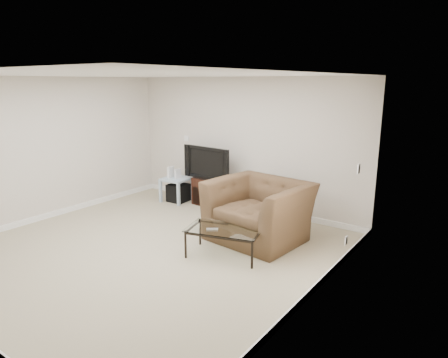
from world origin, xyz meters
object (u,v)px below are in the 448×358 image
Objects in this scene: side_table at (176,190)px; coffee_table at (224,242)px; tv_stand at (211,191)px; subwoofer at (178,193)px; recliner at (259,201)px; television at (210,162)px.

side_table reaches higher than coffee_table.
tv_stand is 0.73m from subwoofer.
coffee_table is at bearing -88.53° from recliner.
coffee_table reaches higher than subwoofer.
recliner is at bearing -27.53° from tv_stand.
tv_stand is 2.45m from coffee_table.
tv_stand reaches higher than subwoofer.
television is 0.97m from side_table.
side_table is 2.84m from coffee_table.
recliner is (1.70, -0.96, -0.25)m from television.
tv_stand is at bearing 131.96° from coffee_table.
coffee_table is at bearing -43.60° from television.
side_table is 0.36× the size of recliner.
television is at bearing 132.41° from coffee_table.
recliner is at bearing -25.48° from television.
television is 0.74× the size of recliner.
recliner is (1.70, -0.99, 0.35)m from tv_stand.
television is 1.00m from subwoofer.
subwoofer is (-0.69, -0.21, -0.10)m from tv_stand.
subwoofer is at bearing 145.28° from coffee_table.
subwoofer is 0.26× the size of recliner.
coffee_table is at bearing -34.00° from side_table.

